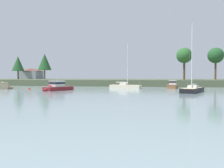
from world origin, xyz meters
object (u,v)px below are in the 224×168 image
(cruiser_wood, at_px, (173,86))
(mooring_buoy_red, at_px, (29,89))
(sailboat_black, at_px, (193,91))
(sailboat_cream, at_px, (125,87))
(cruiser_maroon, at_px, (56,88))

(cruiser_wood, bearing_deg, mooring_buoy_red, -158.45)
(mooring_buoy_red, bearing_deg, sailboat_black, -6.10)
(sailboat_black, relative_size, mooring_buoy_red, 22.73)
(sailboat_black, relative_size, cruiser_wood, 1.71)
(sailboat_black, distance_m, cruiser_wood, 16.03)
(sailboat_cream, height_order, mooring_buoy_red, sailboat_cream)
(sailboat_cream, bearing_deg, mooring_buoy_red, -158.41)
(cruiser_wood, bearing_deg, sailboat_black, -82.99)
(cruiser_maroon, height_order, cruiser_wood, cruiser_wood)
(cruiser_maroon, xyz_separation_m, sailboat_black, (25.85, -0.75, -0.22))
(cruiser_maroon, relative_size, sailboat_black, 0.61)
(cruiser_maroon, height_order, sailboat_cream, sailboat_cream)
(sailboat_black, bearing_deg, cruiser_maroon, 178.33)
(sailboat_black, height_order, sailboat_cream, sailboat_black)
(cruiser_wood, relative_size, mooring_buoy_red, 13.31)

